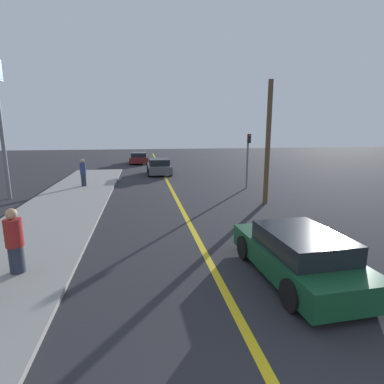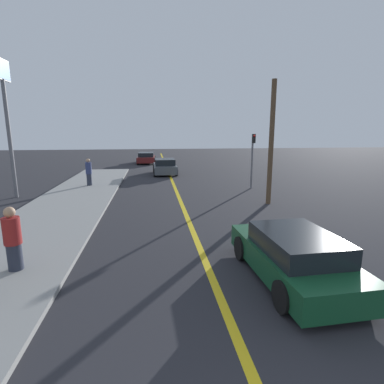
{
  "view_description": "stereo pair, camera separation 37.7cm",
  "coord_description": "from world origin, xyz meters",
  "views": [
    {
      "loc": [
        -1.78,
        -0.45,
        3.63
      ],
      "look_at": [
        0.05,
        10.43,
        1.35
      ],
      "focal_mm": 28.0,
      "sensor_mm": 36.0,
      "label": 1
    },
    {
      "loc": [
        -1.41,
        -0.51,
        3.63
      ],
      "look_at": [
        0.05,
        10.43,
        1.35
      ],
      "focal_mm": 28.0,
      "sensor_mm": 36.0,
      "label": 2
    }
  ],
  "objects": [
    {
      "name": "car_near_right_lane",
      "position": [
        1.95,
        5.96,
        0.61
      ],
      "size": [
        2.07,
        4.23,
        1.26
      ],
      "rotation": [
        0.0,
        0.0,
        0.04
      ],
      "color": "#144728",
      "rests_on": "ground_plane"
    },
    {
      "name": "pedestrian_far_standing",
      "position": [
        -5.49,
        19.37,
        1.0
      ],
      "size": [
        0.38,
        0.38,
        1.74
      ],
      "color": "#282D3D",
      "rests_on": "sidewalk_left"
    },
    {
      "name": "utility_pole",
      "position": [
        4.36,
        13.58,
        3.0
      ],
      "size": [
        0.24,
        0.24,
        5.99
      ],
      "color": "brown",
      "rests_on": "ground_plane"
    },
    {
      "name": "traffic_light",
      "position": [
        4.8,
        17.54,
        2.14
      ],
      "size": [
        0.18,
        0.4,
        3.42
      ],
      "color": "slate",
      "rests_on": "ground_plane"
    },
    {
      "name": "car_far_distant",
      "position": [
        -2.06,
        33.58,
        0.61
      ],
      "size": [
        2.08,
        4.32,
        1.22
      ],
      "rotation": [
        0.0,
        0.0,
        -0.03
      ],
      "color": "maroon",
      "rests_on": "ground_plane"
    },
    {
      "name": "car_ahead_center",
      "position": [
        -0.37,
        24.67,
        0.63
      ],
      "size": [
        1.99,
        3.86,
        1.31
      ],
      "rotation": [
        0.0,
        0.0,
        0.01
      ],
      "color": "#4C5156",
      "rests_on": "ground_plane"
    },
    {
      "name": "sidewalk_left",
      "position": [
        -5.56,
        13.83,
        0.06
      ],
      "size": [
        3.9,
        27.66,
        0.13
      ],
      "color": "gray",
      "rests_on": "ground_plane"
    },
    {
      "name": "road_center_line",
      "position": [
        0.0,
        18.0,
        0.0
      ],
      "size": [
        0.2,
        60.0,
        0.01
      ],
      "color": "gold",
      "rests_on": "ground_plane"
    },
    {
      "name": "pedestrian_mid_group",
      "position": [
        -4.95,
        7.17,
        0.94
      ],
      "size": [
        0.42,
        0.42,
        1.65
      ],
      "color": "#282D3D",
      "rests_on": "sidewalk_left"
    }
  ]
}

